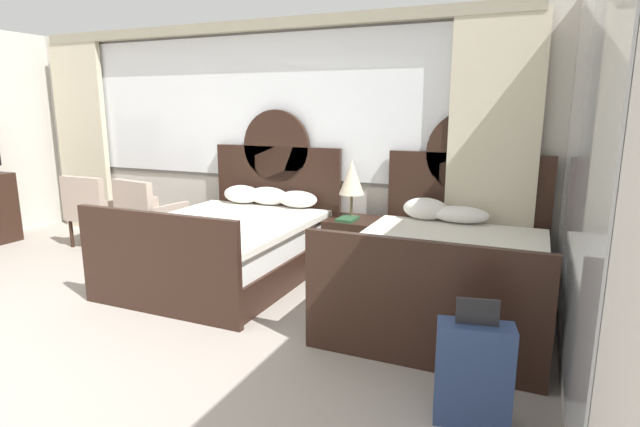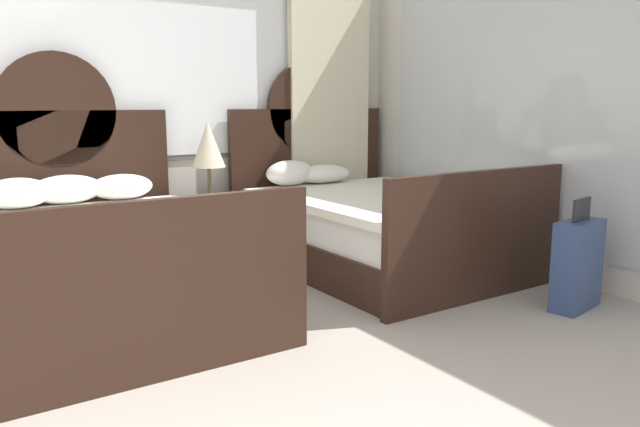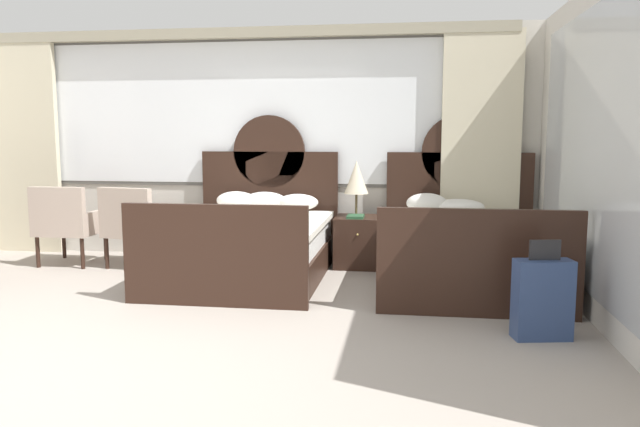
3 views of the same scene
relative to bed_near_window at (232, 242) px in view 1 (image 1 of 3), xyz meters
name	(u,v)px [view 1 (image 1 of 3)]	position (x,y,z in m)	size (l,w,h in m)	color
wall_back_window	(254,130)	(-0.34, 1.07, 1.09)	(6.81, 0.22, 2.70)	beige
wall_right_mirror	(591,175)	(3.10, -1.09, 1.00)	(0.08, 4.37, 2.70)	beige
bed_near_window	(232,242)	(0.00, 0.00, 0.00)	(1.62, 2.17, 1.69)	black
bed_near_mirror	(447,269)	(2.18, -0.01, 0.00)	(1.62, 2.17, 1.69)	black
nightstand_between_beds	(354,244)	(1.09, 0.67, -0.07)	(0.53, 0.56, 0.56)	black
table_lamp_on_nightstand	(352,178)	(1.05, 0.69, 0.63)	(0.27, 0.27, 0.62)	brown
book_on_nightstand	(347,219)	(1.06, 0.56, 0.22)	(0.18, 0.26, 0.03)	#285133
armchair_by_window_left	(148,213)	(-1.35, 0.27, 0.14)	(0.73, 0.73, 0.90)	#B29E8E
armchair_by_window_centre	(97,208)	(-2.16, 0.27, 0.14)	(0.63, 0.63, 0.90)	#B29E8E
suitcase_on_floor	(473,373)	(2.59, -1.59, -0.06)	(0.43, 0.25, 0.73)	navy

